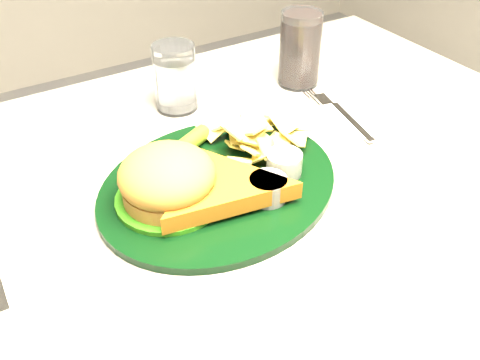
% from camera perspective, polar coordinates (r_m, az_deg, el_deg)
% --- Properties ---
extents(table, '(1.20, 0.80, 0.75)m').
position_cam_1_polar(table, '(0.99, -2.35, -18.36)').
color(table, gray).
rests_on(table, ground).
extents(dinner_plate, '(0.41, 0.37, 0.08)m').
position_cam_1_polar(dinner_plate, '(0.70, -2.30, 1.67)').
color(dinner_plate, black).
rests_on(dinner_plate, table).
extents(water_glass, '(0.08, 0.08, 0.11)m').
position_cam_1_polar(water_glass, '(0.88, -6.94, 10.79)').
color(water_glass, silver).
rests_on(water_glass, table).
extents(cola_glass, '(0.09, 0.09, 0.13)m').
position_cam_1_polar(cola_glass, '(0.96, 6.41, 13.72)').
color(cola_glass, black).
rests_on(cola_glass, table).
extents(fork_napkin, '(0.15, 0.18, 0.01)m').
position_cam_1_polar(fork_napkin, '(0.88, 11.45, 6.39)').
color(fork_napkin, silver).
rests_on(fork_napkin, table).
extents(wrapped_straw, '(0.20, 0.13, 0.01)m').
position_cam_1_polar(wrapped_straw, '(0.77, -7.61, 1.61)').
color(wrapped_straw, white).
rests_on(wrapped_straw, table).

